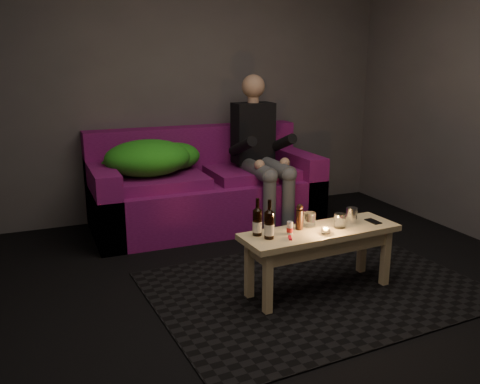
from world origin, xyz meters
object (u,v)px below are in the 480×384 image
(steel_cup, at_px, (352,215))
(coffee_table, at_px, (320,241))
(person, at_px, (260,149))
(beer_bottle_b, at_px, (269,224))
(beer_bottle_a, at_px, (257,222))
(sofa, at_px, (204,191))

(steel_cup, bearing_deg, coffee_table, -170.15)
(person, distance_m, coffee_table, 1.62)
(person, bearing_deg, steel_cup, -89.48)
(steel_cup, bearing_deg, person, 90.52)
(coffee_table, xyz_separation_m, beer_bottle_b, (-0.40, -0.03, 0.18))
(person, bearing_deg, beer_bottle_b, -112.84)
(steel_cup, bearing_deg, beer_bottle_a, 179.13)
(sofa, relative_size, beer_bottle_a, 8.57)
(beer_bottle_a, relative_size, beer_bottle_b, 0.97)
(beer_bottle_b, xyz_separation_m, steel_cup, (0.68, 0.07, -0.04))
(sofa, distance_m, person, 0.68)
(steel_cup, bearing_deg, beer_bottle_b, -173.77)
(beer_bottle_a, height_order, beer_bottle_b, beer_bottle_b)
(sofa, relative_size, coffee_table, 1.88)
(coffee_table, xyz_separation_m, steel_cup, (0.28, 0.05, 0.13))
(sofa, distance_m, coffee_table, 1.74)
(coffee_table, distance_m, beer_bottle_b, 0.44)
(person, relative_size, steel_cup, 13.40)
(coffee_table, distance_m, steel_cup, 0.31)
(beer_bottle_b, bearing_deg, person, 67.16)
(sofa, height_order, beer_bottle_a, sofa)
(sofa, distance_m, steel_cup, 1.77)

